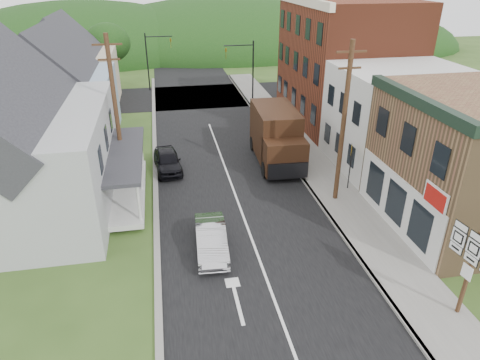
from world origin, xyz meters
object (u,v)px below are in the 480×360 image
dark_sedan (167,161)px  route_sign_cluster (471,262)px  silver_sedan (211,239)px  warning_sign (351,160)px  delivery_van (277,137)px

dark_sedan → route_sign_cluster: bearing=-60.7°
silver_sedan → warning_sign: size_ratio=1.38×
silver_sedan → dark_sedan: bearing=103.1°
dark_sedan → warning_sign: warning_sign is taller
route_sign_cluster → silver_sedan: bearing=138.6°
dark_sedan → warning_sign: 11.71m
delivery_van → route_sign_cluster: 15.77m
silver_sedan → delivery_van: 11.16m
silver_sedan → delivery_van: delivery_van is taller
warning_sign → silver_sedan: bearing=-127.6°
route_sign_cluster → warning_sign: route_sign_cluster is taller
delivery_van → dark_sedan: bearing=-177.3°
dark_sedan → route_sign_cluster: size_ratio=1.09×
dark_sedan → delivery_van: bearing=-4.9°
dark_sedan → delivery_van: 7.50m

